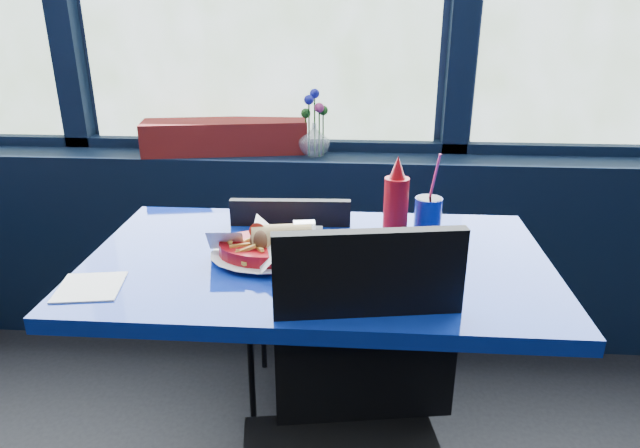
{
  "coord_description": "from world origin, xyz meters",
  "views": [
    {
      "loc": [
        0.4,
        0.65,
        1.38
      ],
      "look_at": [
        0.31,
        1.98,
        0.85
      ],
      "focal_mm": 32.0,
      "sensor_mm": 36.0,
      "label": 1
    }
  ],
  "objects_px": {
    "near_table": "(318,318)",
    "food_basket": "(268,247)",
    "planter_box": "(225,136)",
    "soda_cup": "(428,217)",
    "chair_near_front": "(356,429)",
    "ketchup_bottle": "(396,206)",
    "chair_near_back": "(297,289)",
    "flower_vase": "(314,136)"
  },
  "relations": [
    {
      "from": "ketchup_bottle",
      "to": "soda_cup",
      "type": "relative_size",
      "value": 0.98
    },
    {
      "from": "food_basket",
      "to": "soda_cup",
      "type": "bearing_deg",
      "value": 36.55
    },
    {
      "from": "chair_near_front",
      "to": "food_basket",
      "type": "distance_m",
      "value": 0.51
    },
    {
      "from": "chair_near_front",
      "to": "ketchup_bottle",
      "type": "relative_size",
      "value": 3.79
    },
    {
      "from": "chair_near_front",
      "to": "flower_vase",
      "type": "bearing_deg",
      "value": 89.44
    },
    {
      "from": "chair_near_front",
      "to": "food_basket",
      "type": "relative_size",
      "value": 3.19
    },
    {
      "from": "planter_box",
      "to": "soda_cup",
      "type": "distance_m",
      "value": 1.03
    },
    {
      "from": "chair_near_back",
      "to": "planter_box",
      "type": "bearing_deg",
      "value": -60.3
    },
    {
      "from": "chair_near_back",
      "to": "flower_vase",
      "type": "height_order",
      "value": "flower_vase"
    },
    {
      "from": "soda_cup",
      "to": "food_basket",
      "type": "bearing_deg",
      "value": -158.52
    },
    {
      "from": "chair_near_front",
      "to": "flower_vase",
      "type": "height_order",
      "value": "flower_vase"
    },
    {
      "from": "flower_vase",
      "to": "ketchup_bottle",
      "type": "bearing_deg",
      "value": -69.14
    },
    {
      "from": "chair_near_front",
      "to": "ketchup_bottle",
      "type": "xyz_separation_m",
      "value": [
        0.09,
        0.5,
        0.32
      ]
    },
    {
      "from": "near_table",
      "to": "planter_box",
      "type": "xyz_separation_m",
      "value": [
        -0.44,
        0.87,
        0.3
      ]
    },
    {
      "from": "near_table",
      "to": "soda_cup",
      "type": "distance_m",
      "value": 0.41
    },
    {
      "from": "near_table",
      "to": "food_basket",
      "type": "distance_m",
      "value": 0.25
    },
    {
      "from": "flower_vase",
      "to": "soda_cup",
      "type": "height_order",
      "value": "flower_vase"
    },
    {
      "from": "near_table",
      "to": "chair_near_back",
      "type": "bearing_deg",
      "value": 105.93
    },
    {
      "from": "chair_near_front",
      "to": "planter_box",
      "type": "relative_size",
      "value": 1.45
    },
    {
      "from": "near_table",
      "to": "flower_vase",
      "type": "distance_m",
      "value": 0.9
    },
    {
      "from": "planter_box",
      "to": "soda_cup",
      "type": "xyz_separation_m",
      "value": [
        0.73,
        -0.72,
        -0.05
      ]
    },
    {
      "from": "near_table",
      "to": "chair_near_front",
      "type": "height_order",
      "value": "chair_near_front"
    },
    {
      "from": "near_table",
      "to": "food_basket",
      "type": "xyz_separation_m",
      "value": [
        -0.13,
        -0.02,
        0.22
      ]
    },
    {
      "from": "near_table",
      "to": "chair_near_front",
      "type": "bearing_deg",
      "value": -74.52
    },
    {
      "from": "flower_vase",
      "to": "chair_near_back",
      "type": "bearing_deg",
      "value": -91.81
    },
    {
      "from": "near_table",
      "to": "ketchup_bottle",
      "type": "distance_m",
      "value": 0.37
    },
    {
      "from": "food_basket",
      "to": "near_table",
      "type": "bearing_deg",
      "value": 23.09
    },
    {
      "from": "near_table",
      "to": "chair_near_front",
      "type": "distance_m",
      "value": 0.41
    },
    {
      "from": "flower_vase",
      "to": "near_table",
      "type": "bearing_deg",
      "value": -84.78
    },
    {
      "from": "planter_box",
      "to": "flower_vase",
      "type": "xyz_separation_m",
      "value": [
        0.36,
        -0.03,
        0.01
      ]
    },
    {
      "from": "chair_near_front",
      "to": "soda_cup",
      "type": "height_order",
      "value": "soda_cup"
    },
    {
      "from": "food_basket",
      "to": "planter_box",
      "type": "bearing_deg",
      "value": 124.28
    },
    {
      "from": "chair_near_front",
      "to": "ketchup_bottle",
      "type": "distance_m",
      "value": 0.6
    },
    {
      "from": "planter_box",
      "to": "food_basket",
      "type": "xyz_separation_m",
      "value": [
        0.31,
        -0.89,
        -0.08
      ]
    },
    {
      "from": "chair_near_back",
      "to": "flower_vase",
      "type": "relative_size",
      "value": 3.2
    },
    {
      "from": "near_table",
      "to": "ketchup_bottle",
      "type": "relative_size",
      "value": 4.82
    },
    {
      "from": "chair_near_back",
      "to": "soda_cup",
      "type": "xyz_separation_m",
      "value": [
        0.39,
        -0.18,
        0.34
      ]
    },
    {
      "from": "chair_near_front",
      "to": "ketchup_bottle",
      "type": "bearing_deg",
      "value": 70.36
    },
    {
      "from": "ketchup_bottle",
      "to": "flower_vase",
      "type": "bearing_deg",
      "value": 110.86
    },
    {
      "from": "ketchup_bottle",
      "to": "soda_cup",
      "type": "bearing_deg",
      "value": 24.0
    },
    {
      "from": "planter_box",
      "to": "near_table",
      "type": "bearing_deg",
      "value": -73.28
    },
    {
      "from": "flower_vase",
      "to": "food_basket",
      "type": "xyz_separation_m",
      "value": [
        -0.05,
        -0.86,
        -0.1
      ]
    }
  ]
}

